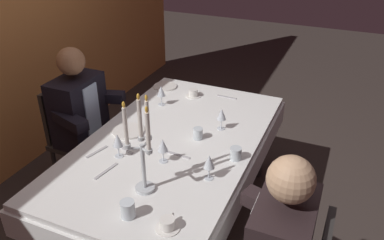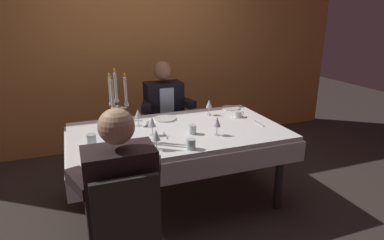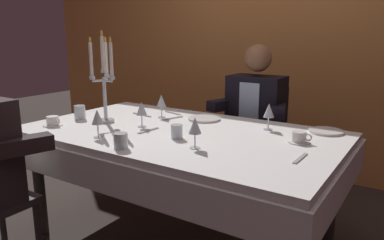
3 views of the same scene
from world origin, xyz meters
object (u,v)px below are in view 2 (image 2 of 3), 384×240
Objects in this scene: wine_glass_3 at (152,122)px; wine_glass_4 at (138,114)px; wine_glass_1 at (156,136)px; seated_diner_0 at (121,190)px; candelabra at (117,109)px; wine_glass_0 at (217,122)px; dining_table at (178,142)px; dinner_plate_1 at (230,108)px; water_tumbler_2 at (191,144)px; seated_diner_1 at (164,105)px; dinner_plate_0 at (165,119)px; coffee_cup_1 at (95,153)px; wine_glass_2 at (209,104)px; water_tumbler_1 at (193,129)px; water_tumbler_0 at (91,140)px; coffee_cup_0 at (238,114)px.

wine_glass_3 is 1.00× the size of wine_glass_4.
wine_glass_1 is 0.63m from seated_diner_0.
wine_glass_0 is (0.81, -0.16, -0.15)m from candelabra.
dining_table is 9.52× the size of dinner_plate_1.
seated_diner_1 reaches higher than water_tumbler_2.
candelabra is 0.71m from dinner_plate_0.
wine_glass_4 is 1.24× the size of coffee_cup_1.
dinner_plate_1 is 1.24× the size of wine_glass_2.
water_tumbler_1 is at bearing -138.59° from dinner_plate_1.
dinner_plate_1 is 2.14× the size of water_tumbler_0.
seated_diner_1 is (0.03, 1.04, -0.04)m from water_tumbler_1.
water_tumbler_2 is at bearing -9.66° from coffee_cup_1.
water_tumbler_2 is 0.61× the size of coffee_cup_1.
water_tumbler_2 is (-0.04, -0.46, 0.16)m from dining_table.
wine_glass_3 is 0.13× the size of seated_diner_1.
wine_glass_1 is 0.13× the size of seated_diner_1.
wine_glass_2 is at bearing -157.76° from dinner_plate_1.
wine_glass_0 reaches higher than dinner_plate_0.
wine_glass_3 is 0.46m from water_tumbler_2.
wine_glass_4 is 0.57m from water_tumbler_0.
coffee_cup_0 is (0.72, -0.19, 0.02)m from dinner_plate_0.
wine_glass_3 is at bearing 29.32° from coffee_cup_1.
wine_glass_2 is (-0.32, -0.13, 0.11)m from dinner_plate_1.
dinner_plate_0 is at bearing -104.73° from seated_diner_1.
dinner_plate_1 is at bearing 48.35° from water_tumbler_2.
wine_glass_2 is 0.76m from wine_glass_4.
dinner_plate_0 is 0.50m from water_tumbler_1.
dinner_plate_1 reaches higher than dining_table.
seated_diner_0 reaches higher than water_tumbler_0.
wine_glass_3 is at bearing 164.49° from water_tumbler_1.
candelabra is 0.48× the size of seated_diner_0.
seated_diner_1 reaches higher than wine_glass_0.
wine_glass_0 is 0.39m from water_tumbler_2.
candelabra is at bearing 7.24° from water_tumbler_0.
wine_glass_3 is at bearing 6.64° from water_tumbler_0.
wine_glass_0 is at bearing -42.35° from dining_table.
dinner_plate_1 is at bearing 43.33° from seated_diner_0.
coffee_cup_0 is 0.11× the size of seated_diner_1.
seated_diner_0 is (-0.74, -0.74, -0.04)m from water_tumbler_1.
dinner_plate_0 is at bearing 20.26° from wine_glass_4.
coffee_cup_1 is (0.01, -0.22, -0.02)m from water_tumbler_0.
candelabra is at bearing -173.83° from wine_glass_3.
dining_table is at bearing -144.80° from wine_glass_2.
dining_table is at bearing -36.27° from wine_glass_4.
candelabra reaches higher than coffee_cup_0.
wine_glass_4 is at bearing 140.74° from wine_glass_0.
coffee_cup_1 is at bearing -161.44° from coffee_cup_0.
wine_glass_4 is at bearing 37.52° from water_tumbler_0.
coffee_cup_0 is (1.00, -0.08, -0.09)m from wine_glass_4.
water_tumbler_1 is 0.86m from coffee_cup_1.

